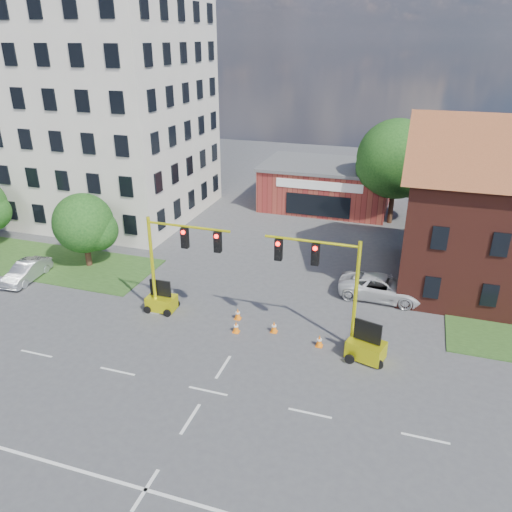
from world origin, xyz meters
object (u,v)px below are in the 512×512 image
trailer_west (162,301)px  pickup_white (382,287)px  signal_mast_east (325,278)px  trailer_east (366,348)px  signal_mast_west (177,257)px

trailer_west → pickup_white: size_ratio=0.36×
signal_mast_east → pickup_white: size_ratio=1.12×
trailer_west → trailer_east: size_ratio=0.91×
signal_mast_east → pickup_white: bearing=66.1°
trailer_west → pickup_white: 14.10m
pickup_white → signal_mast_east: bearing=157.9°
signal_mast_east → trailer_east: size_ratio=2.87×
trailer_west → signal_mast_east: bearing=-3.6°
signal_mast_west → trailer_east: size_ratio=2.87×
signal_mast_east → trailer_west: signal_mast_east is taller
signal_mast_east → trailer_west: size_ratio=3.14×
pickup_white → trailer_west: bearing=116.3°
signal_mast_west → pickup_white: (11.43, 6.12, -3.15)m
signal_mast_west → trailer_east: 11.73m
trailer_west → trailer_east: 12.69m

